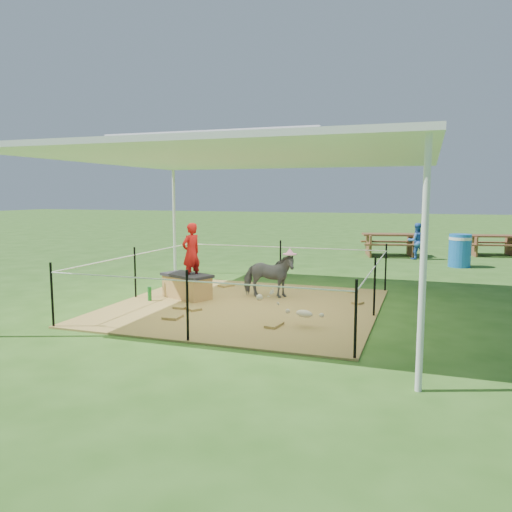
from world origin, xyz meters
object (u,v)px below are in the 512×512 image
(straw_bale, at_px, (187,287))
(picnic_table_far, at_px, (492,245))
(trash_barrel, at_px, (460,251))
(woman, at_px, (191,247))
(foal, at_px, (304,312))
(distant_person, at_px, (416,241))
(picnic_table_near, at_px, (390,245))
(green_bottle, at_px, (150,294))
(pony, at_px, (269,276))

(straw_bale, xyz_separation_m, picnic_table_far, (6.33, 9.41, 0.10))
(straw_bale, height_order, trash_barrel, trash_barrel)
(woman, distance_m, foal, 2.94)
(trash_barrel, bearing_deg, straw_bale, -129.45)
(trash_barrel, xyz_separation_m, distant_person, (-1.17, 1.30, 0.11))
(picnic_table_near, bearing_deg, distant_person, -49.43)
(green_bottle, distance_m, trash_barrel, 8.85)
(straw_bale, bearing_deg, picnic_table_near, 68.85)
(woman, relative_size, picnic_table_near, 0.64)
(pony, xyz_separation_m, distant_person, (2.54, 7.05, 0.11))
(straw_bale, xyz_separation_m, picnic_table_near, (3.17, 8.20, 0.13))
(pony, xyz_separation_m, picnic_table_far, (4.86, 8.87, -0.12))
(woman, height_order, picnic_table_far, woman)
(woman, relative_size, trash_barrel, 1.23)
(picnic_table_near, distance_m, distant_person, 1.05)
(straw_bale, bearing_deg, foal, -26.86)
(picnic_table_near, bearing_deg, trash_barrel, -56.68)
(woman, relative_size, foal, 1.36)
(green_bottle, bearing_deg, woman, 34.70)
(pony, relative_size, trash_barrel, 1.11)
(straw_bale, height_order, picnic_table_far, picnic_table_far)
(picnic_table_near, bearing_deg, foal, -106.38)
(woman, xyz_separation_m, picnic_table_near, (3.07, 8.20, -0.64))
(pony, relative_size, picnic_table_near, 0.58)
(trash_barrel, distance_m, distant_person, 1.75)
(picnic_table_near, xyz_separation_m, picnic_table_far, (3.15, 1.21, -0.03))
(trash_barrel, relative_size, distant_person, 0.81)
(distant_person, bearing_deg, green_bottle, 39.09)
(trash_barrel, bearing_deg, picnic_table_far, 69.79)
(woman, bearing_deg, straw_bale, -66.47)
(green_bottle, xyz_separation_m, picnic_table_near, (3.72, 8.65, 0.20))
(picnic_table_near, bearing_deg, picnic_table_far, 7.97)
(straw_bale, bearing_deg, woman, 0.00)
(straw_bale, relative_size, pony, 0.93)
(woman, distance_m, distant_person, 8.55)
(straw_bale, height_order, picnic_table_near, picnic_table_near)
(green_bottle, relative_size, foal, 0.31)
(green_bottle, xyz_separation_m, trash_barrel, (5.73, 6.74, 0.29))
(green_bottle, bearing_deg, foal, -15.44)
(pony, relative_size, picnic_table_far, 0.62)
(green_bottle, height_order, foal, foal)
(green_bottle, distance_m, picnic_table_far, 12.02)
(pony, xyz_separation_m, picnic_table_near, (1.71, 7.66, -0.09))
(picnic_table_near, distance_m, picnic_table_far, 3.38)
(green_bottle, relative_size, trash_barrel, 0.29)
(woman, relative_size, pony, 1.12)
(foal, relative_size, picnic_table_far, 0.51)
(trash_barrel, relative_size, picnic_table_far, 0.57)
(green_bottle, relative_size, picnic_table_near, 0.15)
(pony, xyz_separation_m, trash_barrel, (3.71, 5.75, 0.00))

